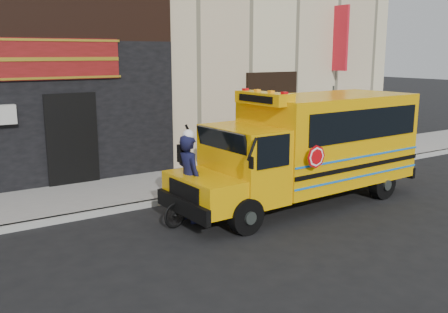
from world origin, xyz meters
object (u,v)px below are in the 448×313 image
school_bus (310,145)px  sign_pole (332,123)px  bicycle (192,204)px  cyclist (189,180)px

school_bus → sign_pole: school_bus is taller
school_bus → bicycle: bearing=177.5°
cyclist → sign_pole: bearing=-76.0°
sign_pole → school_bus: bearing=-142.6°
sign_pole → cyclist: (-6.73, -2.30, -0.53)m
school_bus → sign_pole: (3.28, 2.51, 0.02)m
sign_pole → bicycle: 7.19m
school_bus → bicycle: size_ratio=4.58×
bicycle → sign_pole: bearing=-79.6°
sign_pole → cyclist: size_ratio=1.38×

